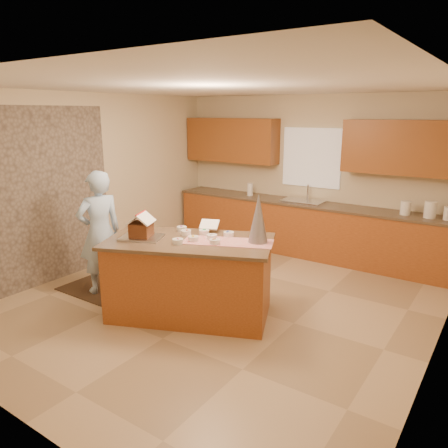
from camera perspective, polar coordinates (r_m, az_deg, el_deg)
The scene contains 28 objects.
floor at distance 5.72m, azimuth -0.31°, elevation -10.30°, with size 5.50×5.50×0.00m, color tan.
ceiling at distance 5.20m, azimuth -0.35°, elevation 17.80°, with size 5.50×5.50×0.00m, color silver.
wall_back at distance 7.69m, azimuth 11.50°, elevation 6.39°, with size 5.50×5.50×0.00m, color beige.
wall_front at distance 3.49m, azimuth -27.11°, elevation -4.76°, with size 5.50×5.50×0.00m, color beige.
wall_left at distance 7.01m, azimuth -17.45°, elevation 5.23°, with size 5.50×5.50×0.00m, color beige.
wall_right at distance 4.42m, azimuth 27.38°, elevation -0.95°, with size 5.50×5.50×0.00m, color beige.
stone_accent at distance 6.55m, azimuth -22.74°, elevation 3.26°, with size 2.50×2.50×0.00m, color gray.
window_curtain at distance 7.62m, azimuth 11.53°, elevation 8.59°, with size 1.05×0.03×1.00m, color white.
back_counter_base at distance 7.60m, azimuth 10.27°, elevation -0.66°, with size 4.80×0.60×0.88m, color #9B5120.
back_counter_top at distance 7.49m, azimuth 10.42°, elevation 2.73°, with size 4.85×0.63×0.04m, color brown.
upper_cabinet_left at distance 8.20m, azimuth 1.02°, elevation 11.04°, with size 1.85×0.35×0.80m, color brown.
upper_cabinet_right at distance 7.00m, azimuth 23.02°, elevation 9.28°, with size 1.85×0.35×0.80m, color brown.
sink at distance 7.49m, azimuth 10.42°, elevation 2.66°, with size 0.70×0.45×0.12m, color silver.
faucet at distance 7.62m, azimuth 11.04°, elevation 4.13°, with size 0.03×0.03×0.28m, color silver.
island_base at distance 5.25m, azimuth -4.54°, elevation -7.30°, with size 1.87×0.93×0.91m, color #9B5120.
island_top at distance 5.09m, azimuth -4.65°, elevation -2.32°, with size 1.95×1.02×0.04m, color brown.
table_runner at distance 4.98m, azimuth 0.52°, elevation -2.37°, with size 1.04×0.37×0.01m, color #A00B0B.
baking_tray at distance 5.21m, azimuth -10.85°, elevation -1.74°, with size 0.48×0.35×0.03m, color silver.
cookbook at distance 5.39m, azimuth -1.95°, elevation -0.06°, with size 0.23×0.02×0.19m, color white.
tinsel_tree at distance 4.91m, azimuth 4.57°, elevation 0.74°, with size 0.23×0.23×0.57m, color #B5B4C1.
rug at distance 6.32m, azimuth -15.89°, elevation -8.34°, with size 1.13×0.74×0.01m, color black.
boy at distance 6.02m, azimuth -16.13°, elevation -1.06°, with size 0.61×0.40×1.67m, color #AACCF2.
canister_a at distance 6.98m, azimuth 22.91°, elevation 1.98°, with size 0.15×0.15×0.21m, color white.
canister_b at distance 6.92m, azimuth 25.65°, elevation 1.75°, with size 0.17×0.17×0.24m, color white.
canister_c at distance 6.90m, azimuth 27.59°, elevation 1.24°, with size 0.13×0.13×0.19m, color white.
paper_towel at distance 7.95m, azimuth 3.47°, elevation 4.60°, with size 0.10×0.10×0.23m, color white.
gingerbread_house at distance 5.18m, azimuth -10.92°, elevation -0.45°, with size 0.37×0.38×0.29m.
candy_bowls at distance 5.14m, azimuth -3.23°, elevation -1.55°, with size 0.79×0.70×0.06m.
Camera 1 is at (2.96, -4.27, 2.41)m, focal length 34.51 mm.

